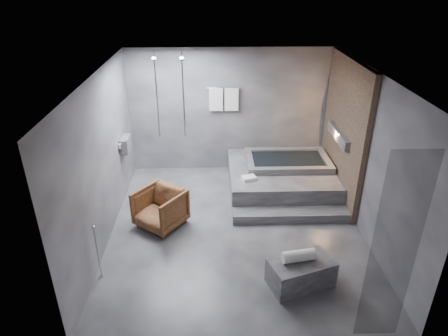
{
  "coord_description": "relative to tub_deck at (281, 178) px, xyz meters",
  "views": [
    {
      "loc": [
        -0.4,
        -6.03,
        4.27
      ],
      "look_at": [
        -0.21,
        0.3,
        1.09
      ],
      "focal_mm": 32.0,
      "sensor_mm": 36.0,
      "label": 1
    }
  ],
  "objects": [
    {
      "name": "deck_towel",
      "position": [
        -0.74,
        -0.51,
        0.29
      ],
      "size": [
        0.31,
        0.27,
        0.07
      ],
      "primitive_type": "cube",
      "rotation": [
        0.0,
        0.0,
        0.31
      ],
      "color": "white",
      "rests_on": "tub_deck"
    },
    {
      "name": "concrete_bench",
      "position": [
        -0.17,
        -2.91,
        -0.04
      ],
      "size": [
        1.05,
        0.79,
        0.42
      ],
      "primitive_type": "cube",
      "rotation": [
        0.0,
        0.0,
        0.33
      ],
      "color": "#353537",
      "rests_on": "ground"
    },
    {
      "name": "rolled_towel",
      "position": [
        -0.22,
        -2.89,
        0.26
      ],
      "size": [
        0.51,
        0.26,
        0.18
      ],
      "primitive_type": "cylinder",
      "rotation": [
        0.0,
        1.57,
        0.18
      ],
      "color": "white",
      "rests_on": "concrete_bench"
    },
    {
      "name": "room",
      "position": [
        -0.65,
        -1.21,
        1.48
      ],
      "size": [
        5.0,
        5.04,
        2.82
      ],
      "color": "#323234",
      "rests_on": "ground"
    },
    {
      "name": "tub_deck",
      "position": [
        0.0,
        0.0,
        0.0
      ],
      "size": [
        2.2,
        2.0,
        0.5
      ],
      "primitive_type": "cube",
      "color": "#37373A",
      "rests_on": "ground"
    },
    {
      "name": "tub_step",
      "position": [
        0.0,
        -1.18,
        -0.16
      ],
      "size": [
        2.2,
        0.36,
        0.18
      ],
      "primitive_type": "cube",
      "color": "#37373A",
      "rests_on": "ground"
    },
    {
      "name": "driftwood_chair",
      "position": [
        -2.43,
        -1.3,
        0.11
      ],
      "size": [
        1.09,
        1.09,
        0.72
      ],
      "primitive_type": "imported",
      "rotation": [
        0.0,
        0.0,
        -0.63
      ],
      "color": "#3F210F",
      "rests_on": "ground"
    }
  ]
}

